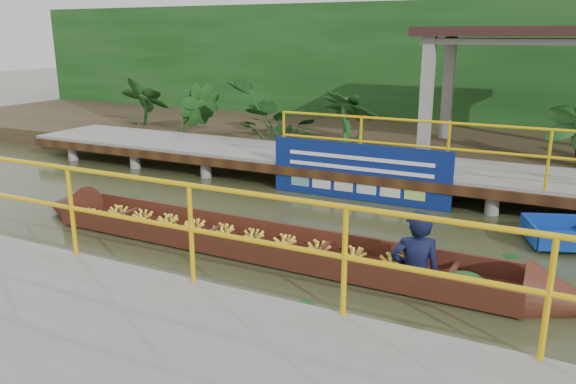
% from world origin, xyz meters
% --- Properties ---
extents(ground, '(80.00, 80.00, 0.00)m').
position_xyz_m(ground, '(0.00, 0.00, 0.00)').
color(ground, '#30371B').
rests_on(ground, ground).
extents(land_strip, '(30.00, 8.00, 0.45)m').
position_xyz_m(land_strip, '(0.00, 7.50, 0.23)').
color(land_strip, '#302618').
rests_on(land_strip, ground).
extents(far_dock, '(16.00, 2.06, 1.66)m').
position_xyz_m(far_dock, '(0.02, 3.43, 0.48)').
color(far_dock, slate).
rests_on(far_dock, ground).
extents(near_dock, '(18.00, 2.40, 1.73)m').
position_xyz_m(near_dock, '(1.00, -4.20, 0.30)').
color(near_dock, slate).
rests_on(near_dock, ground).
extents(pavilion, '(4.40, 3.00, 3.00)m').
position_xyz_m(pavilion, '(3.00, 6.30, 2.82)').
color(pavilion, slate).
rests_on(pavilion, ground).
extents(foliage_backdrop, '(30.00, 0.80, 4.00)m').
position_xyz_m(foliage_backdrop, '(0.00, 10.00, 2.00)').
color(foliage_backdrop, '#133A12').
rests_on(foliage_backdrop, ground).
extents(vendor_boat, '(8.76, 1.04, 2.14)m').
position_xyz_m(vendor_boat, '(0.68, -0.66, 0.27)').
color(vendor_boat, '#38190F').
rests_on(vendor_boat, ground).
extents(blue_banner, '(3.48, 0.04, 1.09)m').
position_xyz_m(blue_banner, '(0.60, 2.48, 0.56)').
color(blue_banner, navy).
rests_on(blue_banner, ground).
extents(tropical_plants, '(14.33, 1.33, 1.67)m').
position_xyz_m(tropical_plants, '(-0.95, 5.30, 1.28)').
color(tropical_plants, '#133A12').
rests_on(tropical_plants, ground).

